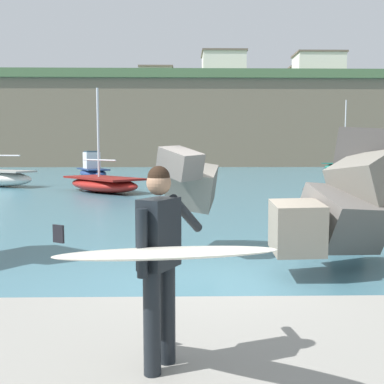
{
  "coord_description": "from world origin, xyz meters",
  "views": [
    {
      "loc": [
        -0.5,
        -7.3,
        2.14
      ],
      "look_at": [
        -0.36,
        0.5,
        1.4
      ],
      "focal_mm": 40.38,
      "sensor_mm": 36.0,
      "label": 1
    }
  ],
  "objects_px": {
    "station_building_central": "(318,69)",
    "station_building_east": "(310,79)",
    "station_building_west": "(157,81)",
    "boat_mid_right": "(103,184)",
    "boat_near_centre": "(342,166)",
    "station_building_annex": "(223,69)",
    "surfer_with_board": "(156,255)",
    "boat_near_right": "(93,170)"
  },
  "relations": [
    {
      "from": "boat_near_centre",
      "to": "station_building_west",
      "type": "height_order",
      "value": "station_building_west"
    },
    {
      "from": "boat_mid_right",
      "to": "station_building_central",
      "type": "height_order",
      "value": "station_building_central"
    },
    {
      "from": "boat_mid_right",
      "to": "station_building_east",
      "type": "xyz_separation_m",
      "value": [
        27.33,
        57.16,
        14.81
      ]
    },
    {
      "from": "surfer_with_board",
      "to": "station_building_central",
      "type": "relative_size",
      "value": 0.25
    },
    {
      "from": "surfer_with_board",
      "to": "boat_mid_right",
      "type": "xyz_separation_m",
      "value": [
        -4.04,
        19.25,
        -0.83
      ]
    },
    {
      "from": "boat_near_right",
      "to": "station_building_east",
      "type": "xyz_separation_m",
      "value": [
        30.49,
        44.81,
        14.6
      ]
    },
    {
      "from": "station_building_west",
      "to": "station_building_central",
      "type": "relative_size",
      "value": 0.99
    },
    {
      "from": "boat_mid_right",
      "to": "station_building_east",
      "type": "bearing_deg",
      "value": 64.45
    },
    {
      "from": "station_building_west",
      "to": "boat_near_right",
      "type": "bearing_deg",
      "value": -92.63
    },
    {
      "from": "boat_near_centre",
      "to": "station_building_east",
      "type": "xyz_separation_m",
      "value": [
        6.27,
        34.31,
        14.71
      ]
    },
    {
      "from": "boat_near_right",
      "to": "station_building_central",
      "type": "bearing_deg",
      "value": 51.96
    },
    {
      "from": "surfer_with_board",
      "to": "boat_mid_right",
      "type": "distance_m",
      "value": 19.69
    },
    {
      "from": "boat_mid_right",
      "to": "station_building_annex",
      "type": "height_order",
      "value": "station_building_annex"
    },
    {
      "from": "boat_mid_right",
      "to": "station_building_east",
      "type": "relative_size",
      "value": 0.67
    },
    {
      "from": "boat_near_centre",
      "to": "station_building_annex",
      "type": "distance_m",
      "value": 33.6
    },
    {
      "from": "station_building_east",
      "to": "station_building_west",
      "type": "bearing_deg",
      "value": 171.19
    },
    {
      "from": "boat_mid_right",
      "to": "station_building_annex",
      "type": "bearing_deg",
      "value": 77.95
    },
    {
      "from": "surfer_with_board",
      "to": "station_building_west",
      "type": "height_order",
      "value": "station_building_west"
    },
    {
      "from": "boat_mid_right",
      "to": "station_building_west",
      "type": "relative_size",
      "value": 0.68
    },
    {
      "from": "station_building_central",
      "to": "station_building_annex",
      "type": "relative_size",
      "value": 1.11
    },
    {
      "from": "station_building_east",
      "to": "station_building_annex",
      "type": "bearing_deg",
      "value": -159.35
    },
    {
      "from": "boat_near_centre",
      "to": "boat_near_right",
      "type": "relative_size",
      "value": 1.46
    },
    {
      "from": "surfer_with_board",
      "to": "station_building_central",
      "type": "xyz_separation_m",
      "value": [
        22.76,
        69.88,
        14.54
      ]
    },
    {
      "from": "boat_mid_right",
      "to": "station_building_central",
      "type": "bearing_deg",
      "value": 62.11
    },
    {
      "from": "station_building_central",
      "to": "station_building_annex",
      "type": "xyz_separation_m",
      "value": [
        -15.91,
        0.34,
        0.06
      ]
    },
    {
      "from": "boat_near_centre",
      "to": "station_building_central",
      "type": "bearing_deg",
      "value": 78.34
    },
    {
      "from": "boat_near_centre",
      "to": "station_building_annex",
      "type": "height_order",
      "value": "station_building_annex"
    },
    {
      "from": "boat_near_right",
      "to": "station_building_annex",
      "type": "height_order",
      "value": "station_building_annex"
    },
    {
      "from": "station_building_central",
      "to": "station_building_east",
      "type": "distance_m",
      "value": 6.58
    },
    {
      "from": "boat_mid_right",
      "to": "station_building_annex",
      "type": "distance_m",
      "value": 54.35
    },
    {
      "from": "station_building_east",
      "to": "station_building_annex",
      "type": "relative_size",
      "value": 1.13
    },
    {
      "from": "station_building_central",
      "to": "station_building_east",
      "type": "height_order",
      "value": "station_building_central"
    },
    {
      "from": "station_building_west",
      "to": "station_building_central",
      "type": "bearing_deg",
      "value": -21.5
    },
    {
      "from": "boat_near_centre",
      "to": "station_building_east",
      "type": "bearing_deg",
      "value": 79.65
    },
    {
      "from": "surfer_with_board",
      "to": "station_building_east",
      "type": "relative_size",
      "value": 0.24
    },
    {
      "from": "boat_mid_right",
      "to": "station_building_central",
      "type": "xyz_separation_m",
      "value": [
        26.79,
        50.63,
        15.38
      ]
    },
    {
      "from": "station_building_east",
      "to": "boat_mid_right",
      "type": "bearing_deg",
      "value": -115.55
    },
    {
      "from": "station_building_west",
      "to": "station_building_annex",
      "type": "bearing_deg",
      "value": -41.9
    },
    {
      "from": "surfer_with_board",
      "to": "station_building_east",
      "type": "height_order",
      "value": "station_building_east"
    },
    {
      "from": "station_building_west",
      "to": "station_building_central",
      "type": "xyz_separation_m",
      "value": [
        27.69,
        -10.91,
        0.3
      ]
    },
    {
      "from": "boat_near_right",
      "to": "station_building_west",
      "type": "bearing_deg",
      "value": 87.37
    },
    {
      "from": "boat_near_right",
      "to": "station_building_west",
      "type": "height_order",
      "value": "station_building_west"
    }
  ]
}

